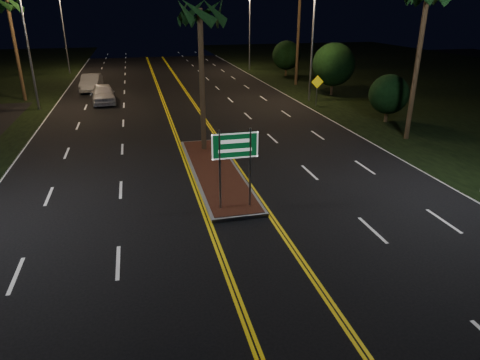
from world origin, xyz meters
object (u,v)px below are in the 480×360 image
object	(u,v)px
palm_median	(200,13)
shrub_near	(389,94)
warning_sign	(317,86)
palm_left_far	(7,4)
car_far	(91,81)
streetlight_left_mid	(31,34)
car_near	(103,92)
highway_sign	(235,153)
shrub_far	(286,55)
streetlight_left_far	(66,24)
streetlight_right_far	(247,23)
streetlight_right_mid	(309,32)
shrub_mid	(334,65)
median_island	(216,172)

from	to	relation	value
palm_median	shrub_near	size ratio (longest dim) A/B	2.52
warning_sign	palm_left_far	bearing A→B (deg)	161.34
car_far	warning_sign	distance (m)	21.56
streetlight_left_mid	car_near	distance (m)	6.67
highway_sign	palm_left_far	size ratio (longest dim) A/B	0.36
shrub_near	car_far	bearing A→B (deg)	140.41
palm_left_far	car_far	distance (m)	9.28
palm_left_far	car_near	distance (m)	9.93
palm_left_far	shrub_far	xyz separation A→B (m)	(26.60, 8.00, -5.41)
palm_left_far	car_near	xyz separation A→B (m)	(6.68, -2.68, -6.84)
streetlight_left_mid	streetlight_left_far	world-z (taller)	same
shrub_near	car_far	xyz separation A→B (m)	(-21.01, 17.38, -1.04)
streetlight_right_far	warning_sign	distance (m)	22.34
car_near	shrub_far	bearing A→B (deg)	23.61
streetlight_left_mid	streetlight_left_far	distance (m)	20.00
highway_sign	shrub_far	bearing A→B (deg)	67.43
highway_sign	streetlight_left_mid	xyz separation A→B (m)	(-10.61, 21.20, 3.25)
streetlight_left_mid	shrub_near	size ratio (longest dim) A/B	2.73
highway_sign	car_far	size ratio (longest dim) A/B	0.59
streetlight_left_mid	palm_median	xyz separation A→B (m)	(10.61, -13.50, 1.62)
streetlight_right_mid	shrub_mid	distance (m)	4.90
median_island	streetlight_left_mid	size ratio (longest dim) A/B	1.14
streetlight_right_far	shrub_mid	world-z (taller)	streetlight_right_far
streetlight_left_mid	shrub_near	distance (m)	26.37
streetlight_left_far	car_near	size ratio (longest dim) A/B	1.65
warning_sign	shrub_far	bearing A→B (deg)	79.35
streetlight_left_mid	streetlight_right_far	world-z (taller)	same
shrub_near	shrub_mid	xyz separation A→B (m)	(0.50, 10.00, 0.78)
streetlight_right_far	shrub_far	size ratio (longest dim) A/B	2.27
highway_sign	palm_median	bearing A→B (deg)	90.00
palm_median	shrub_far	bearing A→B (deg)	61.58
streetlight_left_far	palm_left_far	xyz separation A→B (m)	(-2.19, -16.00, 2.09)
streetlight_left_far	palm_left_far	distance (m)	16.28
median_island	shrub_far	distance (m)	32.19
palm_left_far	shrub_mid	xyz separation A→B (m)	(26.80, -4.00, -5.02)
streetlight_right_far	shrub_near	bearing A→B (deg)	-84.11
palm_left_far	shrub_far	size ratio (longest dim) A/B	2.22
streetlight_left_far	shrub_mid	bearing A→B (deg)	-39.10
shrub_far	car_near	xyz separation A→B (m)	(-19.92, -10.68, -1.43)
shrub_mid	car_near	size ratio (longest dim) A/B	0.85
streetlight_right_mid	car_far	bearing A→B (deg)	152.64
palm_median	warning_sign	xyz separation A→B (m)	(10.80, 9.53, -5.68)
streetlight_right_mid	car_far	distance (m)	20.96
streetlight_left_far	shrub_far	size ratio (longest dim) A/B	2.27
streetlight_left_far	palm_median	bearing A→B (deg)	-72.42
streetlight_left_mid	car_near	bearing A→B (deg)	16.36
highway_sign	streetlight_right_mid	xyz separation A→B (m)	(10.61, 19.20, 3.25)
palm_median	palm_left_far	bearing A→B (deg)	126.18
streetlight_right_far	highway_sign	bearing A→B (deg)	-105.15
warning_sign	streetlight_right_far	bearing A→B (deg)	90.48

